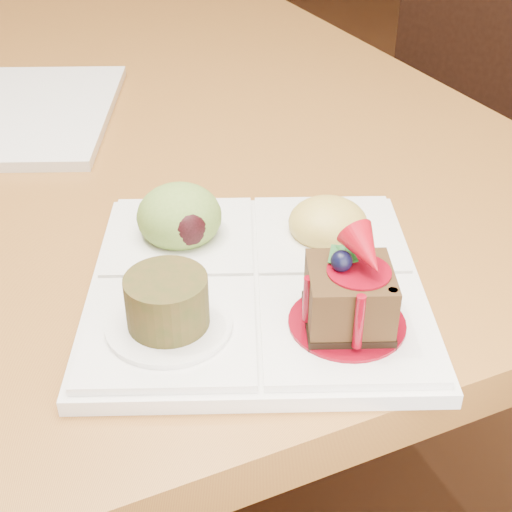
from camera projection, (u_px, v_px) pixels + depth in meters
name	position (u px, v px, depth m)	size (l,w,h in m)	color
ground	(77.00, 394.00, 1.51)	(6.00, 6.00, 0.00)	brown
dining_table	(17.00, 83.00, 1.14)	(1.00, 1.80, 0.75)	olive
chair_right	(444.00, 104.00, 1.58)	(0.49, 0.49, 0.86)	black
sampler_plate	(254.00, 270.00, 0.55)	(0.33, 0.33, 0.10)	white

